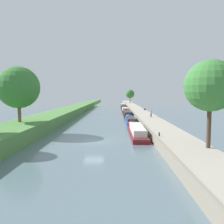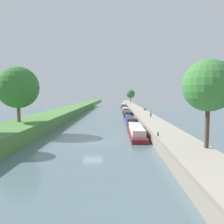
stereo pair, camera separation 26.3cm
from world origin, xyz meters
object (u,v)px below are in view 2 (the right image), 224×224
Objects in this scene: narrowboat_green at (123,105)px; mooring_bollard_near at (158,134)px; narrowboat_navy at (124,107)px; narrowboat_red at (125,110)px; park_bench at (145,109)px; narrowboat_black at (127,114)px; person_walking at (151,113)px; mooring_bollard_far at (126,103)px; narrowboat_maroon at (136,130)px; narrowboat_blue at (130,120)px.

mooring_bollard_near is (1.78, -80.72, 0.84)m from narrowboat_green.
mooring_bollard_near reaches higher than narrowboat_navy.
park_bench is (5.62, -9.56, 0.98)m from narrowboat_red.
person_walking reaches higher than narrowboat_black.
narrowboat_black is 32.28× the size of mooring_bollard_near.
mooring_bollard_far is (1.78, 5.82, 0.84)m from narrowboat_green.
narrowboat_maroon is 34.44m from park_bench.
narrowboat_black is 0.98× the size of narrowboat_navy.
narrowboat_blue is 64.31m from mooring_bollard_far.
narrowboat_navy is 20.63m from mooring_bollard_far.
mooring_bollard_near reaches higher than narrowboat_red.
narrowboat_black is 1.06× the size of narrowboat_green.
park_bench is (5.42, -39.02, 0.96)m from narrowboat_green.
narrowboat_maroon is at bearing -90.07° from narrowboat_navy.
narrowboat_maroon is 1.17× the size of narrowboat_red.
mooring_bollard_far is at bearing 73.02° from narrowboat_green.
narrowboat_navy is 9.87× the size of park_bench.
narrowboat_maroon is 14.56m from person_walking.
mooring_bollard_near is (1.94, -36.23, 0.82)m from narrowboat_black.
narrowboat_blue is (0.03, 14.52, -0.10)m from narrowboat_maroon.
mooring_bollard_far reaches higher than narrowboat_black.
park_bench reaches higher than mooring_bollard_far.
narrowboat_black is (0.05, 28.49, 0.00)m from narrowboat_maroon.
person_walking is (4.39, 13.80, 1.48)m from narrowboat_maroon.
mooring_bollard_far is (1.94, 50.31, 0.82)m from narrowboat_black.
narrowboat_navy is at bearing 89.97° from narrowboat_black.
narrowboat_maroon is 78.83m from mooring_bollard_far.
park_bench is (5.59, 5.47, 0.95)m from narrowboat_black.
person_walking is 20.20m from park_bench.
narrowboat_blue is at bearing 89.87° from narrowboat_maroon.
narrowboat_maroon is at bearing -91.45° from mooring_bollard_far.
person_walking is at bearing -73.55° from narrowboat_black.
person_walking reaches higher than narrowboat_navy.
person_walking is 3.69× the size of mooring_bollard_near.
mooring_bollard_far is (1.93, 20.52, 0.82)m from narrowboat_navy.
narrowboat_black is 29.79m from narrowboat_navy.
narrowboat_maroon is 31.32× the size of mooring_bollard_near.
narrowboat_red is 11.13m from park_bench.
narrowboat_green is 30.45× the size of mooring_bollard_near.
narrowboat_navy is at bearing -95.36° from mooring_bollard_far.
narrowboat_navy reaches higher than narrowboat_black.
mooring_bollard_far is (1.97, 35.28, 0.86)m from narrowboat_red.
narrowboat_red is at bearing -90.38° from narrowboat_green.
narrowboat_maroon reaches higher than narrowboat_black.
narrowboat_green is (0.16, 44.49, -0.01)m from narrowboat_black.
person_walking is 1.11× the size of park_bench.
park_bench is (5.64, 33.96, 0.95)m from narrowboat_maroon.
park_bench is at bearing -85.35° from mooring_bollard_far.
narrowboat_blue is 7.17× the size of person_walking.
narrowboat_red is 51.30m from mooring_bollard_near.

